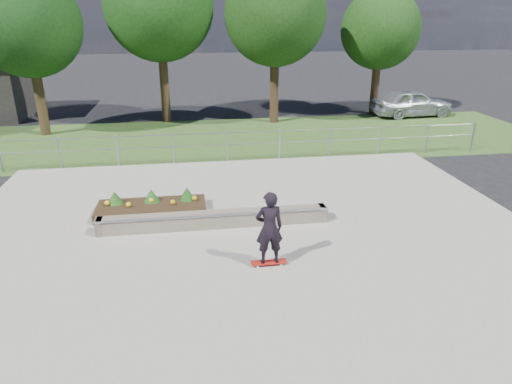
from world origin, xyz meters
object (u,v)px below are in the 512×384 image
skateboarder (269,228)px  parked_car (412,103)px  planter_bed (152,206)px  grind_ledge (215,219)px

skateboarder → parked_car: size_ratio=0.40×
planter_bed → skateboarder: size_ratio=1.72×
grind_ledge → planter_bed: 2.07m
planter_bed → skateboarder: 4.39m
grind_ledge → skateboarder: size_ratio=3.43×
skateboarder → parked_car: bearing=54.4°
parked_car → skateboarder: bearing=140.1°
grind_ledge → parked_car: parked_car is taller
parked_car → grind_ledge: bearing=133.0°
grind_ledge → skateboarder: skateboarder is taller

